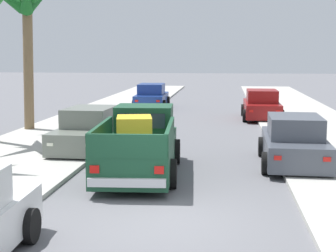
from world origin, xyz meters
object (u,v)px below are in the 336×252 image
object	(u,v)px
car_right_mid	(294,142)
car_left_far	(90,131)
car_left_mid	(152,97)
pickup_truck	(140,145)
palm_tree_right_back	(26,14)
car_right_near	(262,105)

from	to	relation	value
car_right_mid	car_left_far	world-z (taller)	same
car_left_mid	car_right_mid	bearing A→B (deg)	-67.04
car_right_mid	pickup_truck	bearing A→B (deg)	-161.15
car_right_mid	palm_tree_right_back	world-z (taller)	palm_tree_right_back
car_right_mid	car_left_far	bearing A→B (deg)	167.42
car_left_mid	car_left_far	world-z (taller)	same
car_right_near	car_right_mid	xyz separation A→B (m)	(0.20, -11.15, 0.00)
car_right_mid	car_right_near	bearing A→B (deg)	91.01
pickup_truck	car_right_near	world-z (taller)	pickup_truck
palm_tree_right_back	car_right_mid	bearing A→B (deg)	-28.85
car_left_far	palm_tree_right_back	world-z (taller)	palm_tree_right_back
pickup_truck	car_right_mid	xyz separation A→B (m)	(4.50, 1.54, -0.10)
car_right_mid	palm_tree_right_back	size ratio (longest dim) A/B	0.66
pickup_truck	car_left_far	distance (m)	3.81
car_left_mid	pickup_truck	bearing A→B (deg)	-82.79
car_right_near	palm_tree_right_back	bearing A→B (deg)	-153.45
car_right_near	car_left_mid	distance (m)	7.99
car_left_mid	car_right_mid	size ratio (longest dim) A/B	1.00
pickup_truck	car_right_near	distance (m)	13.39
car_left_mid	car_right_mid	xyz separation A→B (m)	(6.69, -15.80, 0.00)
car_left_far	palm_tree_right_back	xyz separation A→B (m)	(-3.92, 4.38, 4.39)
pickup_truck	car_right_near	size ratio (longest dim) A/B	1.25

